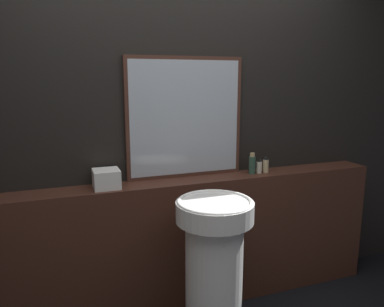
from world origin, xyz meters
name	(u,v)px	position (x,y,z in m)	size (l,w,h in m)	color
wall_back	(184,129)	(0.00, 1.24, 1.25)	(8.00, 0.06, 2.50)	black
vanity_counter	(191,243)	(0.00, 1.09, 0.46)	(2.84, 0.23, 0.92)	#422319
pedestal_sink	(214,270)	(-0.03, 0.61, 0.51)	(0.44, 0.44, 0.93)	white
mirror	(185,118)	(-0.01, 1.19, 1.33)	(0.82, 0.03, 0.82)	#47281E
towel_stack	(106,179)	(-0.56, 1.09, 0.98)	(0.16, 0.16, 0.12)	white
shampoo_bottle	(252,164)	(0.47, 1.09, 0.99)	(0.05, 0.05, 0.15)	#2D4C3D
conditioner_bottle	(259,167)	(0.53, 1.09, 0.97)	(0.04, 0.04, 0.10)	beige
lotion_bottle	(266,165)	(0.58, 1.09, 0.97)	(0.04, 0.04, 0.11)	#C6B284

